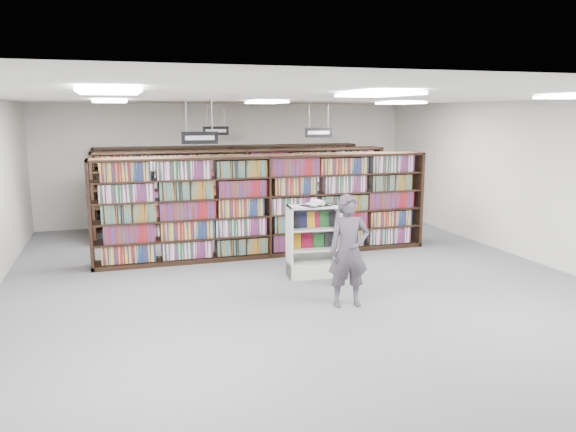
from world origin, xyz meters
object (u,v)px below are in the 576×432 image
object	(u,v)px
open_book	(318,204)
shopper	(349,251)
endcap_display	(313,251)
bookshelf_row_near	(267,206)

from	to	relation	value
open_book	shopper	bearing A→B (deg)	-113.73
endcap_display	open_book	size ratio (longest dim) A/B	1.91
endcap_display	shopper	bearing A→B (deg)	-86.13
bookshelf_row_near	shopper	xyz separation A→B (m)	(0.37, -3.41, -0.18)
open_book	shopper	world-z (taller)	shopper
endcap_display	open_book	distance (m)	0.89
open_book	shopper	distance (m)	1.74
bookshelf_row_near	open_book	size ratio (longest dim) A/B	10.21
shopper	bookshelf_row_near	bearing A→B (deg)	103.92
bookshelf_row_near	open_book	bearing A→B (deg)	-74.22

